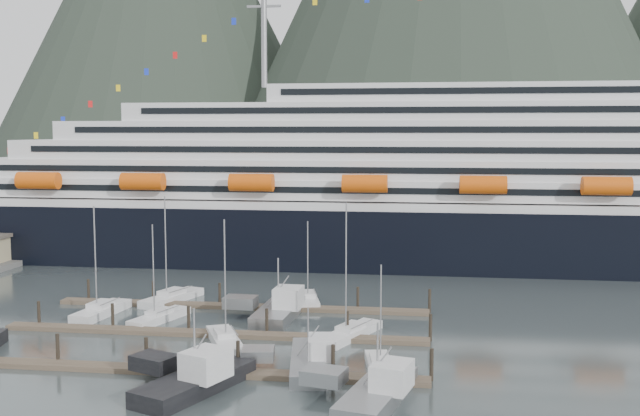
# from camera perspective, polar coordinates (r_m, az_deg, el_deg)

# --- Properties ---
(ground) EXTENTS (1600.00, 1600.00, 0.00)m
(ground) POSITION_cam_1_polar(r_m,az_deg,el_deg) (80.96, -5.38, -10.35)
(ground) COLOR #3E4A49
(ground) RESTS_ON ground
(cruise_ship) EXTENTS (210.00, 30.40, 50.30)m
(cruise_ship) POSITION_cam_1_polar(r_m,az_deg,el_deg) (131.54, 13.11, 1.11)
(cruise_ship) COLOR black
(cruise_ship) RESTS_ON ground
(dock_near) EXTENTS (48.18, 2.28, 3.20)m
(dock_near) POSITION_cam_1_polar(r_m,az_deg,el_deg) (73.06, -11.07, -11.99)
(dock_near) COLOR #4C4131
(dock_near) RESTS_ON ground
(dock_mid) EXTENTS (48.18, 2.28, 3.20)m
(dock_mid) POSITION_cam_1_polar(r_m,az_deg,el_deg) (84.94, -8.18, -9.40)
(dock_mid) COLOR #4C4131
(dock_mid) RESTS_ON ground
(dock_far) EXTENTS (48.18, 2.28, 3.20)m
(dock_far) POSITION_cam_1_polar(r_m,az_deg,el_deg) (97.10, -6.04, -7.43)
(dock_far) COLOR #4C4131
(dock_far) RESTS_ON ground
(sailboat_a) EXTENTS (4.07, 10.19, 14.13)m
(sailboat_a) POSITION_cam_1_polar(r_m,az_deg,el_deg) (96.91, -16.32, -7.58)
(sailboat_a) COLOR silver
(sailboat_a) RESTS_ON ground
(sailboat_b) EXTENTS (5.22, 9.56, 12.15)m
(sailboat_b) POSITION_cam_1_polar(r_m,az_deg,el_deg) (92.27, -12.13, -8.18)
(sailboat_b) COLOR silver
(sailboat_b) RESTS_ON ground
(sailboat_c) EXTENTS (6.19, 9.44, 13.91)m
(sailboat_c) POSITION_cam_1_polar(r_m,az_deg,el_deg) (81.53, -7.30, -9.95)
(sailboat_c) COLOR silver
(sailboat_c) RESTS_ON ground
(sailboat_d) EXTENTS (6.54, 10.68, 15.46)m
(sailboat_d) POSITION_cam_1_polar(r_m,az_deg,el_deg) (83.45, 2.34, -9.53)
(sailboat_d) COLOR silver
(sailboat_d) RESTS_ON ground
(sailboat_e) EXTENTS (6.12, 10.90, 14.64)m
(sailboat_e) POSITION_cam_1_polar(r_m,az_deg,el_deg) (102.20, -11.22, -6.77)
(sailboat_e) COLOR silver
(sailboat_e) RESTS_ON ground
(sailboat_f) EXTENTS (4.63, 9.30, 11.44)m
(sailboat_f) POSITION_cam_1_polar(r_m,az_deg,el_deg) (99.29, -0.98, -7.04)
(sailboat_f) COLOR silver
(sailboat_f) RESTS_ON ground
(sailboat_h) EXTENTS (3.42, 8.01, 10.64)m
(sailboat_h) POSITION_cam_1_polar(r_m,az_deg,el_deg) (72.68, 4.56, -11.93)
(sailboat_h) COLOR silver
(sailboat_h) RESTS_ON ground
(trawler_b) EXTENTS (10.99, 13.08, 8.15)m
(trawler_b) POSITION_cam_1_polar(r_m,az_deg,el_deg) (67.78, -9.59, -12.78)
(trawler_b) COLOR black
(trawler_b) RESTS_ON ground
(trawler_c) EXTENTS (9.22, 12.94, 6.40)m
(trawler_c) POSITION_cam_1_polar(r_m,az_deg,el_deg) (72.90, -1.03, -11.48)
(trawler_c) COLOR gray
(trawler_c) RESTS_ON ground
(trawler_d) EXTENTS (10.02, 13.11, 7.51)m
(trawler_d) POSITION_cam_1_polar(r_m,az_deg,el_deg) (64.50, 4.25, -13.75)
(trawler_d) COLOR gray
(trawler_d) RESTS_ON ground
(trawler_e) EXTENTS (9.70, 12.72, 8.20)m
(trawler_e) POSITION_cam_1_polar(r_m,az_deg,el_deg) (91.50, -3.28, -7.79)
(trawler_e) COLOR gray
(trawler_e) RESTS_ON ground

